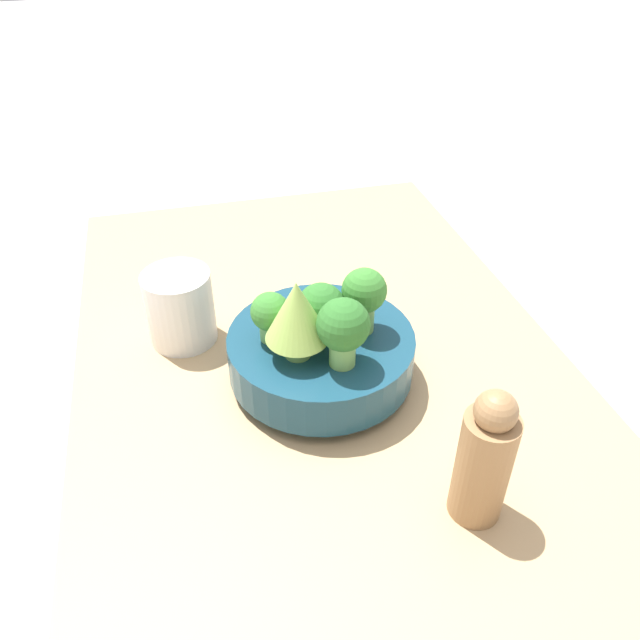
# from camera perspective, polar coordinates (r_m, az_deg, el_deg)

# --- Properties ---
(ground_plane) EXTENTS (6.00, 6.00, 0.00)m
(ground_plane) POSITION_cam_1_polar(r_m,az_deg,el_deg) (0.80, 0.83, -7.45)
(ground_plane) COLOR silver
(table) EXTENTS (1.03, 0.61, 0.04)m
(table) POSITION_cam_1_polar(r_m,az_deg,el_deg) (0.79, 0.84, -6.34)
(table) COLOR tan
(table) RESTS_ON ground_plane
(bowl) EXTENTS (0.22, 0.22, 0.07)m
(bowl) POSITION_cam_1_polar(r_m,az_deg,el_deg) (0.75, 0.00, -2.92)
(bowl) COLOR navy
(bowl) RESTS_ON table
(broccoli_floret_center) EXTENTS (0.06, 0.06, 0.07)m
(broccoli_floret_center) POSITION_cam_1_polar(r_m,az_deg,el_deg) (0.71, 0.00, 1.23)
(broccoli_floret_center) COLOR #6BA34C
(broccoli_floret_center) RESTS_ON bowl
(broccoli_floret_left) EXTENTS (0.06, 0.06, 0.08)m
(broccoli_floret_left) POSITION_cam_1_polar(r_m,az_deg,el_deg) (0.66, 2.45, -0.69)
(broccoli_floret_left) COLOR #7AB256
(broccoli_floret_left) RESTS_ON bowl
(romanesco_piece_far) EXTENTS (0.07, 0.07, 0.10)m
(romanesco_piece_far) POSITION_cam_1_polar(r_m,az_deg,el_deg) (0.67, -2.13, 0.65)
(romanesco_piece_far) COLOR #609347
(romanesco_piece_far) RESTS_ON bowl
(broccoli_floret_front) EXTENTS (0.05, 0.05, 0.08)m
(broccoli_floret_front) POSITION_cam_1_polar(r_m,az_deg,el_deg) (0.71, 4.09, 2.24)
(broccoli_floret_front) COLOR #609347
(broccoli_floret_front) RESTS_ON bowl
(broccoli_floret_back) EXTENTS (0.05, 0.05, 0.06)m
(broccoli_floret_back) POSITION_cam_1_polar(r_m,az_deg,el_deg) (0.71, -4.55, 0.51)
(broccoli_floret_back) COLOR #6BA34C
(broccoli_floret_back) RESTS_ON bowl
(cup) EXTENTS (0.09, 0.09, 0.10)m
(cup) POSITION_cam_1_polar(r_m,az_deg,el_deg) (0.82, -12.68, 1.13)
(cup) COLOR silver
(cup) RESTS_ON table
(pepper_mill) EXTENTS (0.05, 0.05, 0.15)m
(pepper_mill) POSITION_cam_1_polar(r_m,az_deg,el_deg) (0.60, 14.81, -12.21)
(pepper_mill) COLOR #997047
(pepper_mill) RESTS_ON table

